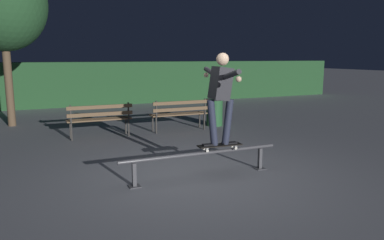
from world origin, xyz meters
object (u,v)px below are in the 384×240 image
(skateboarder, at_px, (221,91))
(tree_far_left, at_px, (2,3))
(grind_rail, at_px, (202,157))
(trash_can, at_px, (215,112))
(park_bench_left_center, at_px, (180,112))
(skateboard, at_px, (220,145))
(park_bench_leftmost, at_px, (100,117))

(skateboarder, distance_m, tree_far_left, 7.67)
(grind_rail, xyz_separation_m, tree_far_left, (-3.14, 6.53, 3.15))
(trash_can, bearing_deg, skateboarder, -116.04)
(park_bench_left_center, xyz_separation_m, tree_far_left, (-4.28, 2.69, 2.96))
(skateboard, bearing_deg, park_bench_leftmost, 109.60)
(park_bench_left_center, xyz_separation_m, trash_can, (1.25, 0.34, -0.12))
(grind_rail, bearing_deg, park_bench_left_center, 73.49)
(skateboarder, bearing_deg, skateboard, 175.75)
(skateboard, distance_m, tree_far_left, 7.97)
(grind_rail, height_order, tree_far_left, tree_far_left)
(skateboarder, distance_m, park_bench_left_center, 4.03)
(park_bench_leftmost, height_order, tree_far_left, tree_far_left)
(skateboard, relative_size, park_bench_leftmost, 0.49)
(grind_rail, relative_size, park_bench_left_center, 1.78)
(skateboard, height_order, tree_far_left, tree_far_left)
(skateboarder, bearing_deg, trash_can, 63.96)
(skateboarder, relative_size, park_bench_left_center, 0.97)
(grind_rail, bearing_deg, park_bench_leftmost, 104.96)
(park_bench_left_center, relative_size, tree_far_left, 0.33)
(skateboarder, bearing_deg, tree_far_left, 118.11)
(skateboarder, height_order, park_bench_leftmost, skateboarder)
(park_bench_leftmost, bearing_deg, skateboard, -70.40)
(grind_rail, height_order, skateboard, skateboard)
(trash_can, bearing_deg, park_bench_leftmost, -174.36)
(park_bench_left_center, height_order, trash_can, park_bench_left_center)
(park_bench_leftmost, bearing_deg, grind_rail, -75.04)
(skateboarder, bearing_deg, park_bench_leftmost, 109.64)
(park_bench_leftmost, xyz_separation_m, tree_far_left, (-2.12, 2.69, 2.96))
(grind_rail, bearing_deg, tree_far_left, 115.70)
(park_bench_leftmost, distance_m, park_bench_left_center, 2.16)
(grind_rail, height_order, trash_can, trash_can)
(park_bench_leftmost, height_order, park_bench_left_center, same)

